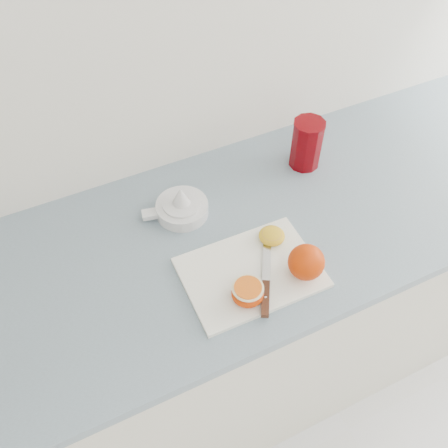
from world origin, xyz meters
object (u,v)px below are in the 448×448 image
object	(u,v)px
counter	(260,306)
half_orange	(248,293)
red_tumbler	(306,145)
citrus_juicer	(181,207)
cutting_board	(251,272)

from	to	relation	value
counter	half_orange	bearing A→B (deg)	-130.13
half_orange	red_tumbler	world-z (taller)	red_tumbler
counter	red_tumbler	distance (m)	0.56
half_orange	red_tumbler	bearing A→B (deg)	43.37
counter	citrus_juicer	size ratio (longest dim) A/B	14.02
counter	citrus_juicer	xyz separation A→B (m)	(-0.20, 0.11, 0.47)
citrus_juicer	red_tumbler	size ratio (longest dim) A/B	1.19
citrus_juicer	red_tumbler	xyz separation A→B (m)	(0.38, 0.03, 0.04)
half_orange	citrus_juicer	size ratio (longest dim) A/B	0.43
cutting_board	half_orange	size ratio (longest dim) A/B	4.31
counter	half_orange	xyz separation A→B (m)	(-0.17, -0.20, 0.48)
counter	half_orange	distance (m)	0.54
cutting_board	counter	bearing A→B (deg)	47.40
half_orange	citrus_juicer	bearing A→B (deg)	95.65
counter	red_tumbler	bearing A→B (deg)	36.03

